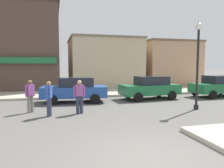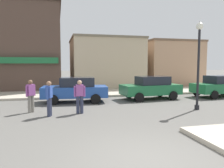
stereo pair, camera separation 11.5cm
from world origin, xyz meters
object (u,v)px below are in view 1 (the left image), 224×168
Objects in this scene: pedestrian_crossing_near at (79,96)px; lamp_post at (198,53)px; parked_car_third at (218,86)px; pedestrian_crossing_far at (49,98)px; parked_car_nearest at (75,89)px; pedestrian_kerb_side at (30,95)px; parked_car_second at (150,87)px.

lamp_post is at bearing -5.29° from pedestrian_crossing_near.
pedestrian_crossing_near is (-6.07, 0.56, -2.09)m from lamp_post.
lamp_post reaches higher than parked_car_third.
parked_car_nearest is at bearing 67.47° from pedestrian_crossing_far.
pedestrian_kerb_side is (-2.31, 0.81, 0.00)m from pedestrian_crossing_near.
lamp_post is 7.45m from parked_car_nearest.
pedestrian_crossing_near is 1.00× the size of pedestrian_crossing_far.
parked_car_third is (4.41, 3.60, -2.15)m from lamp_post.
pedestrian_crossing_near is at bearing -19.27° from pedestrian_kerb_side.
parked_car_second and parked_car_third have the same top height.
pedestrian_crossing_far is (-11.88, -3.27, 0.06)m from parked_car_third.
parked_car_nearest is 2.57× the size of pedestrian_crossing_far.
parked_car_third is at bearing -1.40° from parked_car_nearest.
parked_car_third is at bearing -2.46° from parked_car_second.
parked_car_third is 2.57× the size of pedestrian_kerb_side.
lamp_post reaches higher than pedestrian_crossing_near.
pedestrian_kerb_side reaches higher than parked_car_nearest.
lamp_post is 1.10× the size of parked_car_third.
pedestrian_crossing_near is 1.00× the size of pedestrian_kerb_side.
parked_car_nearest and parked_car_third have the same top height.
pedestrian_kerb_side is at bearing -161.81° from parked_car_second.
lamp_post is 8.74m from pedestrian_kerb_side.
pedestrian_crossing_far is at bearing -48.88° from pedestrian_kerb_side.
pedestrian_crossing_near and pedestrian_kerb_side have the same top height.
lamp_post is 1.10× the size of parked_car_nearest.
pedestrian_crossing_near is (-0.06, -3.29, 0.06)m from parked_car_nearest.
pedestrian_kerb_side is at bearing 170.72° from lamp_post.
parked_car_nearest is 1.00× the size of parked_car_third.
parked_car_third is (5.31, -0.23, 0.00)m from parked_car_second.
lamp_post is at bearing -140.80° from parked_car_third.
parked_car_third is 2.57× the size of pedestrian_crossing_near.
parked_car_second is at bearing 177.54° from parked_car_third.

